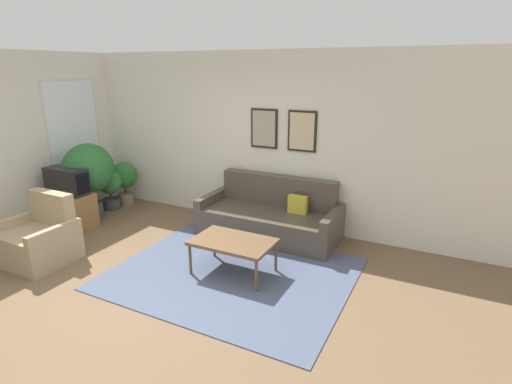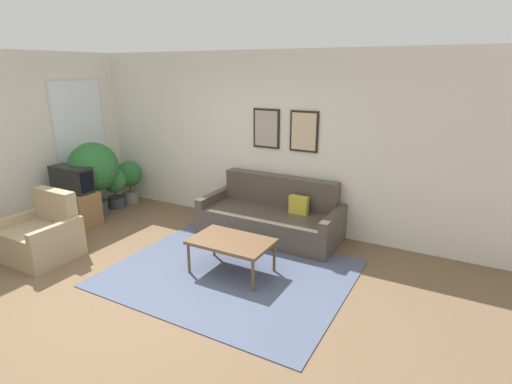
% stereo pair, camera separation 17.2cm
% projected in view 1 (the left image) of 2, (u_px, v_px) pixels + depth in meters
% --- Properties ---
extents(ground_plane, '(16.00, 16.00, 0.00)m').
position_uv_depth(ground_plane, '(144.00, 291.00, 4.56)').
color(ground_plane, brown).
extents(area_rug, '(2.86, 2.29, 0.01)m').
position_uv_depth(area_rug, '(232.00, 273.00, 4.94)').
color(area_rug, '#4C5670').
rests_on(area_rug, ground_plane).
extents(wall_back, '(8.00, 0.09, 2.70)m').
position_uv_depth(wall_back, '(249.00, 139.00, 6.35)').
color(wall_back, silver).
rests_on(wall_back, ground_plane).
extents(wall_left_window, '(0.08, 8.00, 2.70)m').
position_uv_depth(wall_left_window, '(13.00, 143.00, 6.00)').
color(wall_left_window, silver).
rests_on(wall_left_window, ground_plane).
extents(couch, '(2.08, 0.90, 0.87)m').
position_uv_depth(couch, '(271.00, 217.00, 6.01)').
color(couch, '#4C4238').
rests_on(couch, ground_plane).
extents(coffee_table, '(0.98, 0.62, 0.44)m').
position_uv_depth(coffee_table, '(233.00, 243.00, 4.85)').
color(coffee_table, brown).
rests_on(coffee_table, ground_plane).
extents(tv_stand, '(0.76, 0.43, 0.56)m').
position_uv_depth(tv_stand, '(71.00, 210.00, 6.34)').
color(tv_stand, olive).
rests_on(tv_stand, ground_plane).
extents(tv, '(0.72, 0.28, 0.40)m').
position_uv_depth(tv, '(67.00, 181.00, 6.19)').
color(tv, black).
rests_on(tv, tv_stand).
extents(armchair, '(0.87, 0.76, 0.87)m').
position_uv_depth(armchair, '(39.00, 239.00, 5.23)').
color(armchair, tan).
rests_on(armchair, ground_plane).
extents(potted_plant_tall, '(0.82, 0.82, 1.27)m').
position_uv_depth(potted_plant_tall, '(89.00, 170.00, 6.56)').
color(potted_plant_tall, '#383D42').
rests_on(potted_plant_tall, ground_plane).
extents(potted_plant_by_window, '(0.47, 0.47, 0.80)m').
position_uv_depth(potted_plant_by_window, '(124.00, 178.00, 7.32)').
color(potted_plant_by_window, slate).
rests_on(potted_plant_by_window, ground_plane).
extents(potted_plant_small, '(0.44, 0.44, 0.72)m').
position_uv_depth(potted_plant_small, '(110.00, 186.00, 7.12)').
color(potted_plant_small, '#383D42').
rests_on(potted_plant_small, ground_plane).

